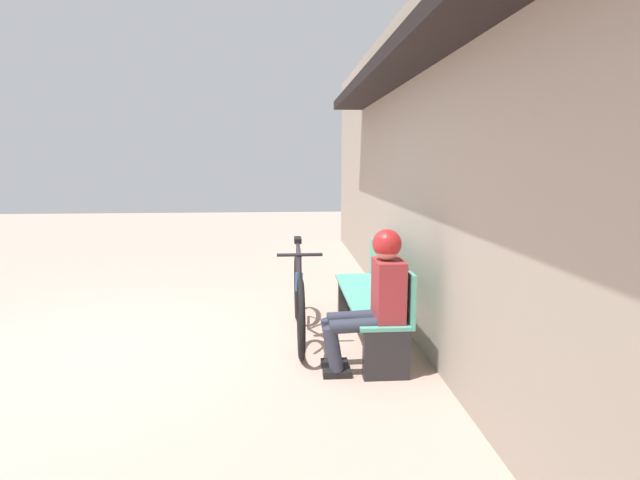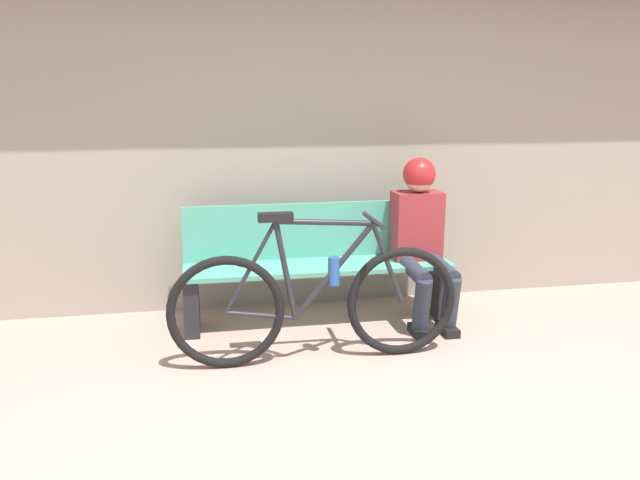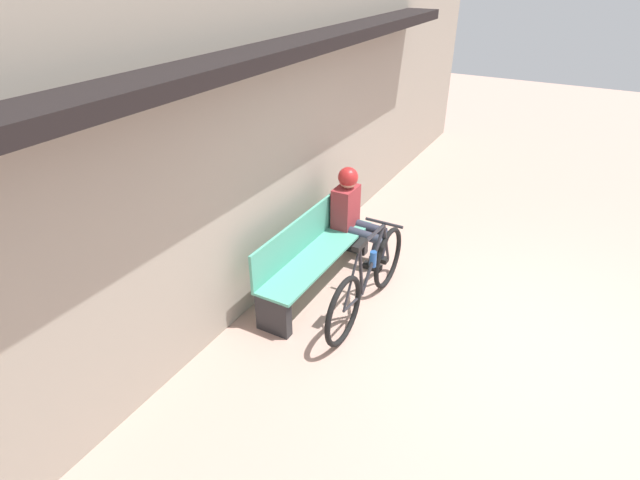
% 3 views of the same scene
% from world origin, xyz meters
% --- Properties ---
extents(storefront_wall, '(12.00, 0.56, 3.20)m').
position_xyz_m(storefront_wall, '(0.00, 2.53, 1.66)').
color(storefront_wall, '#9E9384').
rests_on(storefront_wall, ground_plane).
extents(park_bench_near, '(1.86, 0.42, 0.82)m').
position_xyz_m(park_bench_near, '(-0.08, 2.12, 0.39)').
color(park_bench_near, '#51A88E').
rests_on(park_bench_near, ground_plane).
extents(bicycle, '(1.76, 0.40, 0.93)m').
position_xyz_m(bicycle, '(-0.22, 1.41, 0.37)').
color(bicycle, black).
rests_on(bicycle, ground_plane).
extents(person_seated, '(0.34, 0.64, 1.15)m').
position_xyz_m(person_seated, '(0.64, 1.99, 0.66)').
color(person_seated, '#2D3342').
rests_on(person_seated, ground_plane).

